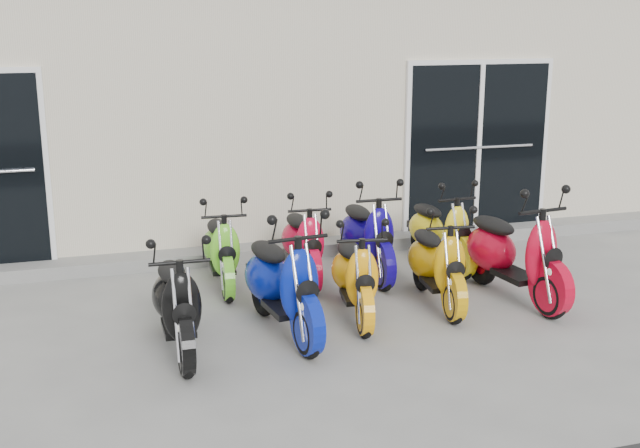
# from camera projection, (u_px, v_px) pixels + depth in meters

# --- Properties ---
(ground) EXTENTS (80.00, 80.00, 0.00)m
(ground) POSITION_uv_depth(u_px,v_px,m) (337.00, 312.00, 7.92)
(ground) COLOR gray
(ground) RESTS_ON ground
(building) EXTENTS (14.00, 6.00, 3.20)m
(building) POSITION_uv_depth(u_px,v_px,m) (234.00, 99.00, 12.34)
(building) COLOR beige
(building) RESTS_ON ground
(front_step) EXTENTS (14.00, 0.40, 0.15)m
(front_step) POSITION_uv_depth(u_px,v_px,m) (287.00, 250.00, 9.78)
(front_step) COLOR gray
(front_step) RESTS_ON ground
(door_right) EXTENTS (2.02, 0.08, 2.22)m
(door_right) POSITION_uv_depth(u_px,v_px,m) (478.00, 142.00, 10.34)
(door_right) COLOR black
(door_right) RESTS_ON front_step
(scooter_front_black) EXTENTS (0.57, 1.55, 1.14)m
(scooter_front_black) POSITION_uv_depth(u_px,v_px,m) (176.00, 290.00, 6.83)
(scooter_front_black) COLOR black
(scooter_front_black) RESTS_ON ground
(scooter_front_blue) EXTENTS (0.82, 1.76, 1.25)m
(scooter_front_blue) POSITION_uv_depth(u_px,v_px,m) (282.00, 269.00, 7.22)
(scooter_front_blue) COLOR #081B9A
(scooter_front_blue) RESTS_ON ground
(scooter_front_orange_a) EXTENTS (0.75, 1.52, 1.08)m
(scooter_front_orange_a) POSITION_uv_depth(u_px,v_px,m) (355.00, 265.00, 7.64)
(scooter_front_orange_a) COLOR #FFA40B
(scooter_front_orange_a) RESTS_ON ground
(scooter_front_orange_b) EXTENTS (0.70, 1.55, 1.11)m
(scooter_front_orange_b) POSITION_uv_depth(u_px,v_px,m) (437.00, 252.00, 7.97)
(scooter_front_orange_b) COLOR #CE9208
(scooter_front_orange_b) RESTS_ON ground
(scooter_front_red) EXTENTS (0.84, 1.79, 1.27)m
(scooter_front_red) POSITION_uv_depth(u_px,v_px,m) (515.00, 240.00, 8.11)
(scooter_front_red) COLOR #BB0620
(scooter_front_red) RESTS_ON ground
(scooter_back_green) EXTENTS (0.61, 1.48, 1.07)m
(scooter_back_green) POSITION_uv_depth(u_px,v_px,m) (221.00, 239.00, 8.52)
(scooter_back_green) COLOR #67D526
(scooter_back_green) RESTS_ON ground
(scooter_back_red) EXTENTS (0.61, 1.48, 1.07)m
(scooter_back_red) POSITION_uv_depth(u_px,v_px,m) (303.00, 233.00, 8.77)
(scooter_back_red) COLOR red
(scooter_back_red) RESTS_ON ground
(scooter_back_blue) EXTENTS (0.61, 1.61, 1.18)m
(scooter_back_blue) POSITION_uv_depth(u_px,v_px,m) (367.00, 225.00, 8.89)
(scooter_back_blue) COLOR #100478
(scooter_back_blue) RESTS_ON ground
(scooter_back_yellow) EXTENTS (0.65, 1.51, 1.09)m
(scooter_back_yellow) POSITION_uv_depth(u_px,v_px,m) (441.00, 222.00, 9.22)
(scooter_back_yellow) COLOR yellow
(scooter_back_yellow) RESTS_ON ground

